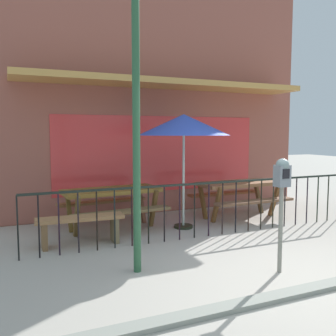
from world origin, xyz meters
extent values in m
plane|color=#ADA79B|center=(0.00, 0.00, 0.00)|extent=(40.00, 40.00, 0.00)
cube|color=brown|center=(0.00, 4.52, 0.00)|extent=(7.45, 0.54, 0.01)
cube|color=#9B5446|center=(0.00, 4.52, 2.93)|extent=(7.45, 0.50, 5.86)
cube|color=#D83838|center=(0.00, 4.26, 1.35)|extent=(4.84, 0.02, 1.70)
cube|color=tan|center=(0.00, 3.79, 2.87)|extent=(6.33, 0.96, 0.12)
cube|color=black|center=(0.00, 2.07, 0.95)|extent=(6.26, 0.04, 0.04)
cylinder|color=black|center=(-3.13, 2.07, 0.47)|extent=(0.02, 0.02, 0.95)
cylinder|color=black|center=(-2.84, 2.07, 0.47)|extent=(0.02, 0.02, 0.95)
cylinder|color=black|center=(-2.56, 2.07, 0.47)|extent=(0.02, 0.02, 0.95)
cylinder|color=black|center=(-2.27, 2.07, 0.47)|extent=(0.02, 0.02, 0.95)
cylinder|color=black|center=(-1.99, 2.07, 0.47)|extent=(0.02, 0.02, 0.95)
cylinder|color=black|center=(-1.71, 2.07, 0.47)|extent=(0.02, 0.02, 0.95)
cylinder|color=black|center=(-1.42, 2.07, 0.47)|extent=(0.02, 0.02, 0.95)
cylinder|color=black|center=(-1.14, 2.07, 0.47)|extent=(0.02, 0.02, 0.95)
cylinder|color=black|center=(-0.85, 2.07, 0.47)|extent=(0.02, 0.02, 0.95)
cylinder|color=black|center=(-0.57, 2.07, 0.47)|extent=(0.02, 0.02, 0.95)
cylinder|color=black|center=(-0.28, 2.07, 0.47)|extent=(0.02, 0.02, 0.95)
cylinder|color=black|center=(0.00, 2.07, 0.47)|extent=(0.02, 0.02, 0.95)
cylinder|color=black|center=(0.28, 2.07, 0.47)|extent=(0.02, 0.02, 0.95)
cylinder|color=black|center=(0.57, 2.07, 0.47)|extent=(0.02, 0.02, 0.95)
cylinder|color=black|center=(0.85, 2.07, 0.47)|extent=(0.02, 0.02, 0.95)
cylinder|color=black|center=(1.14, 2.07, 0.47)|extent=(0.02, 0.02, 0.95)
cylinder|color=black|center=(1.42, 2.07, 0.47)|extent=(0.02, 0.02, 0.95)
cylinder|color=black|center=(1.71, 2.07, 0.47)|extent=(0.02, 0.02, 0.95)
cylinder|color=black|center=(1.99, 2.07, 0.47)|extent=(0.02, 0.02, 0.95)
cylinder|color=black|center=(2.27, 2.07, 0.47)|extent=(0.02, 0.02, 0.95)
cylinder|color=black|center=(2.56, 2.07, 0.47)|extent=(0.02, 0.02, 0.95)
cylinder|color=black|center=(2.84, 2.07, 0.47)|extent=(0.02, 0.02, 0.95)
cube|color=brown|center=(-1.44, 3.22, 0.74)|extent=(1.85, 0.90, 0.07)
cube|color=brown|center=(-1.40, 2.67, 0.44)|extent=(1.81, 0.40, 0.05)
cube|color=brown|center=(-1.49, 3.76, 0.44)|extent=(1.81, 0.40, 0.05)
cube|color=brown|center=(-2.16, 2.88, 0.37)|extent=(0.10, 0.35, 0.78)
cube|color=brown|center=(-2.20, 3.44, 0.37)|extent=(0.10, 0.35, 0.78)
cube|color=brown|center=(-0.69, 2.99, 0.37)|extent=(0.10, 0.35, 0.78)
cube|color=brown|center=(-0.73, 3.55, 0.37)|extent=(0.10, 0.35, 0.78)
cube|color=brown|center=(1.33, 3.08, 0.74)|extent=(1.81, 0.79, 0.07)
cube|color=brown|center=(1.34, 2.53, 0.44)|extent=(1.80, 0.29, 0.05)
cube|color=brown|center=(1.32, 3.63, 0.44)|extent=(1.80, 0.29, 0.05)
cube|color=brown|center=(0.60, 2.78, 0.37)|extent=(0.08, 0.35, 0.78)
cube|color=brown|center=(0.59, 3.34, 0.37)|extent=(0.08, 0.35, 0.78)
cube|color=brown|center=(2.07, 2.81, 0.37)|extent=(0.08, 0.35, 0.78)
cube|color=brown|center=(2.06, 3.37, 0.37)|extent=(0.08, 0.35, 0.78)
cylinder|color=black|center=(-0.16, 2.77, 0.03)|extent=(0.36, 0.36, 0.05)
cylinder|color=#ADBCB1|center=(-0.16, 2.77, 1.06)|extent=(0.04, 0.04, 2.13)
cone|color=blue|center=(-0.16, 2.77, 1.98)|extent=(1.73, 1.73, 0.40)
cube|color=#A7764A|center=(-2.18, 2.44, 0.45)|extent=(1.42, 0.41, 0.06)
cube|color=brown|center=(-2.74, 2.47, 0.23)|extent=(0.08, 0.29, 0.45)
cube|color=olive|center=(-1.62, 2.40, 0.23)|extent=(0.08, 0.29, 0.45)
cylinder|color=gray|center=(0.00, 0.21, 0.57)|extent=(0.06, 0.06, 1.14)
cube|color=slate|center=(0.00, 0.21, 1.28)|extent=(0.18, 0.14, 0.28)
sphere|color=slate|center=(0.00, 0.21, 1.42)|extent=(0.17, 0.17, 0.17)
cube|color=black|center=(0.00, 0.14, 1.31)|extent=(0.11, 0.01, 0.12)
cylinder|color=#285536|center=(-1.70, 0.99, 1.96)|extent=(0.10, 0.10, 3.92)
cube|color=gray|center=(0.00, -0.40, 0.00)|extent=(10.43, 0.20, 0.11)
camera|label=1|loc=(-3.24, -3.49, 1.83)|focal=39.40mm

